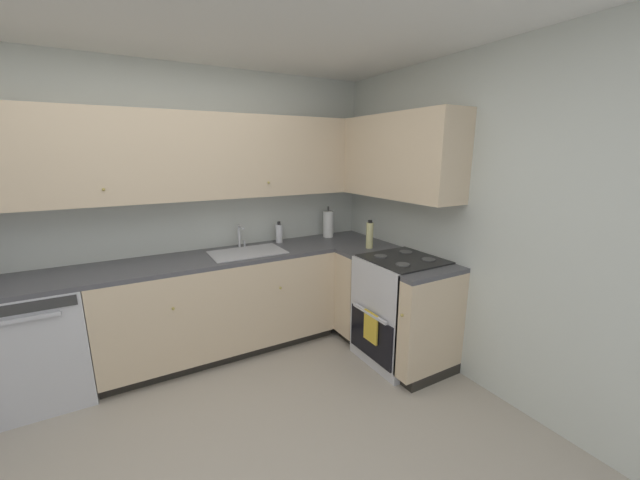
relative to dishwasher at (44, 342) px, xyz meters
The scene contains 15 objects.
wall_back 1.24m from the dishwasher, 20.61° to the left, with size 4.20×0.05×2.52m, color silver.
wall_right 3.39m from the dishwasher, 26.62° to the right, with size 0.05×3.65×2.52m, color silver.
dishwasher is the anchor object (origin of this frame).
lower_cabinets_back 1.31m from the dishwasher, ahead, with size 2.01×0.62×0.88m.
countertop_back 1.39m from the dishwasher, ahead, with size 3.22×0.60×0.04m, color #4C4C51.
lower_cabinets_right 2.72m from the dishwasher, 15.52° to the right, with size 0.62×1.03×0.88m.
countertop_right 2.75m from the dishwasher, 15.53° to the right, with size 0.60×1.03×0.03m.
oven_range 2.78m from the dishwasher, 18.71° to the right, with size 0.68×0.62×1.06m.
upper_cabinets_back 1.75m from the dishwasher, ahead, with size 2.90×0.34×0.71m.
upper_cabinets_right 3.09m from the dishwasher, ahead, with size 0.32×1.55×0.71m.
sink 1.62m from the dishwasher, ahead, with size 0.64×0.40×0.10m.
faucet 1.69m from the dishwasher, ahead, with size 0.07×0.16×0.22m.
soap_bottle 2.05m from the dishwasher, ahead, with size 0.07×0.07×0.21m.
paper_towel_roll 2.60m from the dishwasher, ahead, with size 0.11×0.11×0.34m.
oil_bottle 2.72m from the dishwasher, ahead, with size 0.07×0.07×0.27m.
Camera 1 is at (-0.30, -1.62, 1.79)m, focal length 20.44 mm.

